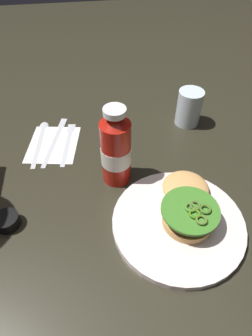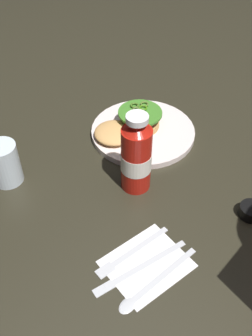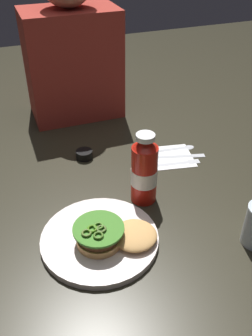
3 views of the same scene
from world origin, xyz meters
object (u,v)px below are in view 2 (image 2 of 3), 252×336
napkin (147,264)px  ketchup_bottle (136,156)px  fork_utensil (127,254)px  butter_knife (135,269)px  dinner_plate (143,132)px  condiment_cup (251,211)px  burger_sandwich (130,124)px  water_glass (4,163)px  spoon_utensil (149,287)px

napkin → ketchup_bottle: bearing=-133.5°
napkin → fork_utensil: size_ratio=0.86×
ketchup_bottle → butter_knife: ketchup_bottle is taller
dinner_plate → condiment_cup: (0.06, 0.35, 0.00)m
burger_sandwich → water_glass: bearing=-18.1°
water_glass → butter_knife: size_ratio=0.50×
fork_utensil → water_glass: bearing=-85.4°
dinner_plate → spoon_utensil: 0.45m
dinner_plate → water_glass: size_ratio=2.66×
burger_sandwich → condiment_cup: burger_sandwich is taller
fork_utensil → butter_knife: bearing=66.9°
napkin → spoon_utensil: spoon_utensil is taller
ketchup_bottle → condiment_cup: ketchup_bottle is taller
ketchup_bottle → spoon_utensil: 0.28m
water_glass → ketchup_bottle: bearing=128.4°
burger_sandwich → condiment_cup: size_ratio=3.75×
burger_sandwich → water_glass: water_glass is taller
condiment_cup → water_glass: bearing=-59.4°
napkin → fork_utensil: (0.01, -0.04, 0.00)m
condiment_cup → fork_utensil: 0.29m
water_glass → fork_utensil: bearing=94.6°
dinner_plate → fork_utensil: (0.31, 0.22, -0.00)m
dinner_plate → ketchup_bottle: (0.16, 0.11, 0.08)m
napkin → fork_utensil: bearing=-75.2°
condiment_cup → fork_utensil: (0.26, -0.13, -0.01)m
water_glass → spoon_utensil: bearing=90.3°
dinner_plate → napkin: 0.40m
burger_sandwich → spoon_utensil: burger_sandwich is taller
burger_sandwich → ketchup_bottle: size_ratio=0.97×
water_glass → butter_knife: bearing=92.0°
water_glass → napkin: size_ratio=0.68×
fork_utensil → spoon_utensil: 0.08m
condiment_cup → butter_knife: size_ratio=0.25×
condiment_cup → napkin: size_ratio=0.34×
ketchup_bottle → condiment_cup: (-0.10, 0.24, -0.08)m
ketchup_bottle → napkin: (0.15, 0.16, -0.09)m
dinner_plate → water_glass: (0.34, -0.13, 0.04)m
dinner_plate → fork_utensil: size_ratio=1.55×
condiment_cup → ketchup_bottle: bearing=-68.3°
dinner_plate → spoon_utensil: size_ratio=1.40×
butter_knife → ketchup_bottle: bearing=-139.3°
burger_sandwich → fork_utensil: burger_sandwich is taller
water_glass → napkin: 0.40m
water_glass → spoon_utensil: (-0.00, 0.43, -0.05)m
dinner_plate → burger_sandwich: (0.02, -0.02, 0.03)m
ketchup_bottle → water_glass: size_ratio=1.92×
water_glass → burger_sandwich: bearing=161.9°
water_glass → condiment_cup: water_glass is taller
water_glass → condiment_cup: 0.56m
condiment_cup → burger_sandwich: bearing=-95.1°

